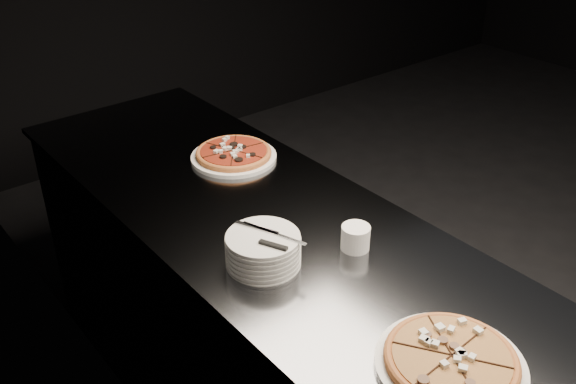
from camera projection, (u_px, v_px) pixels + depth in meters
wall_left at (157, 111)px, 1.54m from camera, size 0.02×5.00×2.80m
counter at (280, 337)px, 2.21m from camera, size 0.74×2.44×0.92m
pizza_mushroom at (451, 361)px, 1.45m from camera, size 0.35×0.35×0.04m
pizza_tomato at (234, 154)px, 2.36m from camera, size 0.32×0.32×0.04m
plate_stack at (263, 250)px, 1.78m from camera, size 0.21×0.21×0.09m
cutlery at (269, 237)px, 1.75m from camera, size 0.08×0.22×0.01m
ramekin at (356, 237)px, 1.85m from camera, size 0.08×0.08×0.07m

